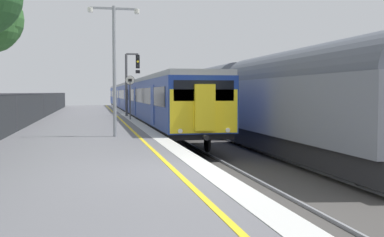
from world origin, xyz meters
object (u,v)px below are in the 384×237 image
(commuter_train_at_platform, at_px, (136,97))
(freight_train_adjacent_track, at_px, (186,96))
(signal_gantry, at_px, (130,77))
(speed_limit_sign, at_px, (130,92))
(platform_lamp_mid, at_px, (114,59))

(commuter_train_at_platform, distance_m, freight_train_adjacent_track, 7.02)
(freight_train_adjacent_track, bearing_deg, commuter_train_at_platform, 124.81)
(freight_train_adjacent_track, bearing_deg, signal_gantry, -132.45)
(commuter_train_at_platform, height_order, speed_limit_sign, commuter_train_at_platform)
(freight_train_adjacent_track, distance_m, platform_lamp_mid, 23.48)
(signal_gantry, relative_size, speed_limit_sign, 1.64)
(commuter_train_at_platform, bearing_deg, speed_limit_sign, -96.41)
(commuter_train_at_platform, distance_m, platform_lamp_mid, 28.25)
(freight_train_adjacent_track, xyz_separation_m, signal_gantry, (-5.46, -5.97, 1.50))
(commuter_train_at_platform, xyz_separation_m, signal_gantry, (-1.46, -11.73, 1.65))
(freight_train_adjacent_track, height_order, signal_gantry, signal_gantry)
(commuter_train_at_platform, relative_size, platform_lamp_mid, 11.46)
(speed_limit_sign, relative_size, platform_lamp_mid, 0.55)
(signal_gantry, height_order, speed_limit_sign, signal_gantry)
(signal_gantry, bearing_deg, speed_limit_sign, -94.70)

